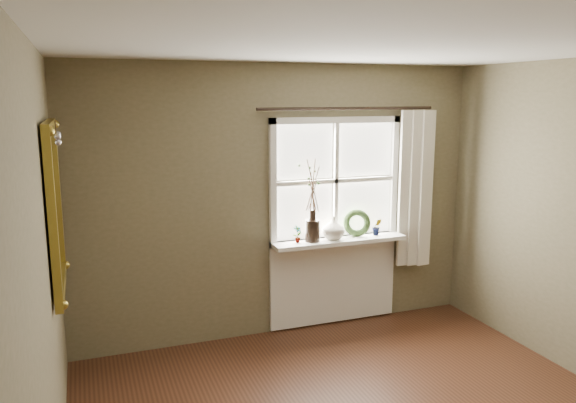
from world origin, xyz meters
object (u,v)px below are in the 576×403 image
(cream_vase, at_px, (334,228))
(wreath, at_px, (357,226))
(dark_jug, at_px, (312,231))
(gilt_mirror, at_px, (55,207))

(cream_vase, xyz_separation_m, wreath, (0.27, 0.04, -0.01))
(cream_vase, relative_size, wreath, 0.84)
(dark_jug, bearing_deg, gilt_mirror, -159.97)
(cream_vase, bearing_deg, wreath, 8.33)
(wreath, bearing_deg, dark_jug, -152.04)
(cream_vase, xyz_separation_m, gilt_mirror, (-2.45, -0.81, 0.53))
(dark_jug, distance_m, cream_vase, 0.22)
(dark_jug, distance_m, wreath, 0.50)
(cream_vase, bearing_deg, dark_jug, 180.00)
(dark_jug, relative_size, wreath, 0.77)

